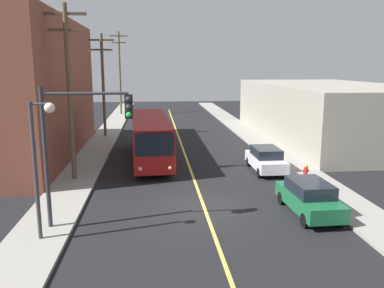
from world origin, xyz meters
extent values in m
plane|color=black|center=(0.00, 0.00, 0.00)|extent=(120.00, 120.00, 0.00)
cube|color=gray|center=(-7.25, 10.00, 0.07)|extent=(2.50, 90.00, 0.15)
cube|color=gray|center=(7.25, 10.00, 0.07)|extent=(2.50, 90.00, 0.15)
cube|color=#D8CC4C|center=(0.00, 15.00, 0.01)|extent=(0.16, 60.00, 0.01)
cube|color=brown|center=(-13.50, 12.49, 5.23)|extent=(10.00, 19.55, 10.45)
cube|color=black|center=(-8.54, 12.49, 1.60)|extent=(0.06, 13.68, 1.30)
cube|color=black|center=(-8.54, 12.49, 4.80)|extent=(0.06, 13.68, 1.30)
cube|color=black|center=(-8.54, 12.49, 8.00)|extent=(0.06, 13.68, 1.30)
cube|color=gray|center=(14.50, 18.24, 2.62)|extent=(12.00, 24.59, 5.25)
cube|color=black|center=(8.54, 18.24, 1.60)|extent=(0.06, 17.22, 1.30)
cube|color=maroon|center=(-2.69, 10.58, 1.83)|extent=(3.13, 12.11, 2.75)
cube|color=black|center=(-2.40, 4.61, 2.35)|extent=(2.35, 0.19, 1.40)
cube|color=black|center=(-2.98, 16.56, 2.45)|extent=(2.30, 0.19, 1.10)
cube|color=black|center=(-3.94, 10.52, 2.35)|extent=(0.55, 10.19, 1.10)
cube|color=black|center=(-1.44, 10.64, 2.35)|extent=(0.55, 10.19, 1.10)
cube|color=orange|center=(-2.40, 4.62, 2.95)|extent=(1.79, 0.15, 0.30)
sphere|color=#F9D872|center=(-3.29, 4.53, 0.90)|extent=(0.24, 0.24, 0.24)
sphere|color=#F9D872|center=(-1.51, 4.61, 0.90)|extent=(0.24, 0.24, 0.24)
cylinder|color=black|center=(-3.61, 6.33, 0.50)|extent=(0.35, 1.01, 1.00)
cylinder|color=black|center=(-1.36, 6.44, 0.50)|extent=(0.35, 1.01, 1.00)
cylinder|color=black|center=(-3.98, 14.02, 0.50)|extent=(0.35, 1.01, 1.00)
cylinder|color=black|center=(-1.74, 14.13, 0.50)|extent=(0.35, 1.01, 1.00)
cube|color=#196038|center=(4.85, -1.28, 0.67)|extent=(1.92, 4.45, 0.70)
cube|color=black|center=(4.85, -1.28, 1.32)|extent=(1.69, 2.51, 0.60)
cylinder|color=black|center=(4.09, -2.80, 0.32)|extent=(0.24, 0.65, 0.64)
cylinder|color=black|center=(5.69, -2.76, 0.32)|extent=(0.24, 0.65, 0.64)
cylinder|color=black|center=(4.01, 0.20, 0.32)|extent=(0.24, 0.65, 0.64)
cylinder|color=black|center=(5.60, 0.24, 0.32)|extent=(0.24, 0.65, 0.64)
cube|color=silver|center=(4.97, 6.52, 0.67)|extent=(1.82, 4.41, 0.70)
cube|color=black|center=(4.97, 6.52, 1.32)|extent=(1.63, 2.47, 0.60)
cylinder|color=black|center=(4.17, 5.02, 0.32)|extent=(0.22, 0.64, 0.64)
cylinder|color=black|center=(5.77, 5.02, 0.32)|extent=(0.22, 0.64, 0.64)
cylinder|color=black|center=(4.18, 8.02, 0.32)|extent=(0.22, 0.64, 0.64)
cylinder|color=black|center=(5.78, 8.02, 0.32)|extent=(0.22, 0.64, 0.64)
cylinder|color=brown|center=(-7.36, 5.54, 5.31)|extent=(0.28, 0.28, 10.33)
cube|color=#4C3D2D|center=(-7.36, 5.54, 9.88)|extent=(2.40, 0.16, 0.16)
cube|color=#4C3D2D|center=(-7.36, 5.54, 8.98)|extent=(2.00, 0.16, 0.16)
cylinder|color=brown|center=(-7.22, 20.57, 5.05)|extent=(0.28, 0.28, 9.80)
cube|color=#4C3D2D|center=(-7.22, 20.57, 9.35)|extent=(2.40, 0.16, 0.16)
cube|color=#4C3D2D|center=(-7.22, 20.57, 8.45)|extent=(2.00, 0.16, 0.16)
cylinder|color=brown|center=(-7.09, 38.80, 5.89)|extent=(0.28, 0.28, 11.48)
cube|color=#4C3D2D|center=(-7.09, 38.80, 11.03)|extent=(2.40, 0.16, 0.16)
cube|color=#4C3D2D|center=(-7.09, 38.80, 10.13)|extent=(2.00, 0.16, 0.16)
cylinder|color=#2D2D33|center=(-6.95, -1.96, 3.15)|extent=(0.18, 0.18, 6.00)
cylinder|color=#2D2D33|center=(-5.20, -1.96, 5.85)|extent=(3.50, 0.12, 0.12)
cube|color=black|center=(-3.45, -1.96, 5.30)|extent=(0.32, 0.36, 1.00)
sphere|color=#2D2D2D|center=(-3.45, -2.15, 5.62)|extent=(0.22, 0.22, 0.22)
sphere|color=#2D2D2D|center=(-3.45, -2.15, 5.30)|extent=(0.22, 0.22, 0.22)
sphere|color=green|center=(-3.45, -2.15, 4.98)|extent=(0.22, 0.22, 0.22)
cylinder|color=#38383D|center=(-7.05, -3.16, 2.90)|extent=(0.16, 0.16, 5.50)
cylinder|color=#38383D|center=(-6.70, -3.16, 5.55)|extent=(0.70, 0.10, 0.10)
sphere|color=#EAE5C6|center=(-6.35, -3.16, 5.40)|extent=(0.40, 0.40, 0.40)
cylinder|color=red|center=(6.85, 4.24, 0.50)|extent=(0.26, 0.26, 0.70)
sphere|color=gold|center=(6.85, 4.24, 0.87)|extent=(0.24, 0.24, 0.24)
cylinder|color=red|center=(6.69, 4.24, 0.60)|extent=(0.12, 0.10, 0.10)
cylinder|color=red|center=(7.01, 4.24, 0.60)|extent=(0.12, 0.10, 0.10)
camera|label=1|loc=(-2.42, -18.50, 6.96)|focal=36.92mm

